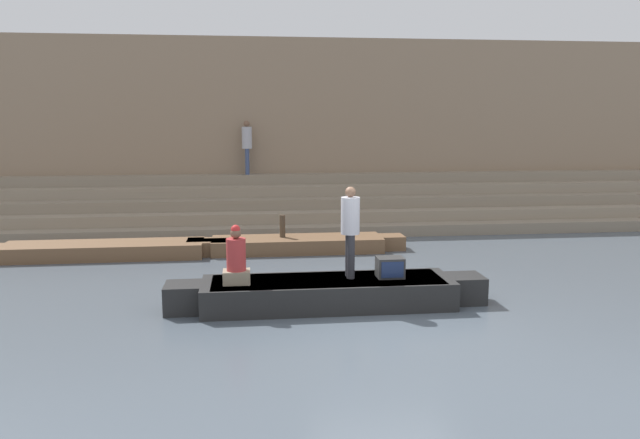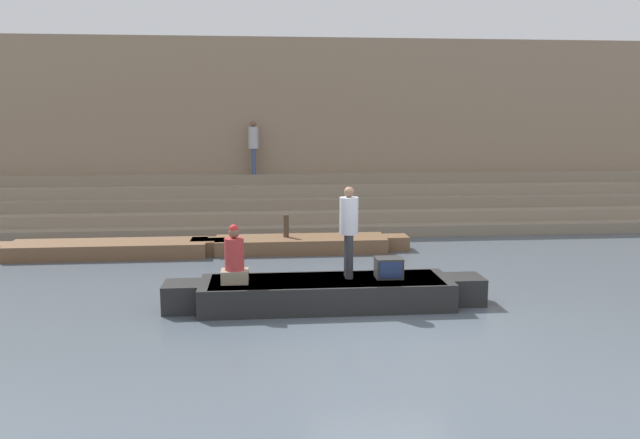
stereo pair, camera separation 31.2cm
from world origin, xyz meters
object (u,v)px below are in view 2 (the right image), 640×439
person_standing (349,226)px  person_on_steps (253,143)px  person_rowing (234,260)px  rowboat_main (326,292)px  tv_set (389,268)px  moored_boat_shore (109,249)px  moored_boat_distant (301,244)px  mooring_post (286,233)px

person_standing → person_on_steps: person_on_steps is taller
person_standing → person_rowing: (-2.05, -0.20, -0.54)m
rowboat_main → tv_set: 1.22m
moored_boat_shore → person_on_steps: size_ratio=3.61×
person_standing → tv_set: size_ratio=3.42×
person_standing → moored_boat_distant: bearing=104.3°
person_standing → moored_boat_distant: person_standing is taller
moored_boat_distant → person_on_steps: (-1.22, 4.42, 2.38)m
rowboat_main → person_rowing: (-1.63, -0.07, 0.65)m
moored_boat_shore → person_on_steps: person_on_steps is taller
person_standing → mooring_post: 4.89m
person_rowing → rowboat_main: bearing=5.8°
tv_set → mooring_post: mooring_post is taller
mooring_post → person_standing: bearing=-78.5°
moored_boat_shore → moored_boat_distant: same height
person_standing → tv_set: (0.72, -0.10, -0.77)m
person_on_steps → person_standing: bearing=150.0°
person_rowing → moored_boat_shore: bearing=128.4°
rowboat_main → person_rowing: size_ratio=5.52×
person_standing → mooring_post: person_standing is taller
tv_set → person_standing: bearing=175.4°
person_on_steps → moored_boat_shore: bearing=101.1°
tv_set → moored_boat_distant: tv_set is taller
moored_boat_distant → mooring_post: (-0.37, 0.07, 0.27)m
person_rowing → mooring_post: person_rowing is taller
rowboat_main → person_on_steps: bearing=99.4°
person_rowing → mooring_post: bearing=80.7°
tv_set → moored_boat_distant: 4.93m
tv_set → person_on_steps: person_on_steps is taller
mooring_post → person_on_steps: bearing=101.1°
tv_set → mooring_post: size_ratio=0.52×
person_rowing → person_on_steps: (0.24, 9.25, 1.66)m
tv_set → moored_boat_shore: tv_set is taller
person_standing → mooring_post: size_ratio=1.77×
person_rowing → moored_boat_distant: bearing=76.4°
person_on_steps → person_rowing: bearing=137.2°
person_rowing → moored_boat_shore: size_ratio=0.17×
person_standing → person_rowing: bearing=-167.3°
rowboat_main → tv_set: size_ratio=11.89×
rowboat_main → moored_boat_shore: (-4.92, 4.59, -0.07)m
person_rowing → mooring_post: (1.09, 4.90, -0.45)m
rowboat_main → moored_boat_distant: bearing=92.8°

